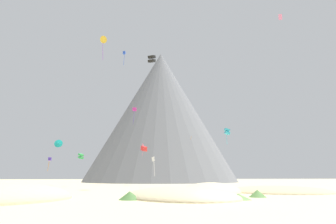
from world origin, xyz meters
TOP-DOWN VIEW (x-y plane):
  - ground_plane at (0.00, 0.00)m, footprint 400.00×400.00m
  - dune_foreground_left at (3.21, 14.66)m, footprint 17.06×23.17m
  - dune_foreground_right at (-20.94, 4.91)m, footprint 17.29×18.72m
  - dune_midground at (14.49, 16.68)m, footprint 21.95×21.50m
  - dune_back_low at (-2.60, 6.63)m, footprint 17.07×19.33m
  - bush_far_left at (2.86, 2.78)m, footprint 2.89×2.89m
  - bush_low_patch at (-8.47, 4.34)m, footprint 3.30×3.30m
  - bush_scatter_east at (6.46, 6.02)m, footprint 2.33×2.33m
  - rock_massif at (6.06, 96.71)m, footprint 73.86×73.86m
  - kite_red_low at (-3.96, 50.71)m, footprint 1.81×1.83m
  - kite_teal_low at (-25.02, 48.20)m, footprint 2.02×0.79m
  - kite_rainbow_low at (-3.55, 59.89)m, footprint 0.76×0.79m
  - kite_pink_high at (23.58, 27.13)m, footprint 0.85×0.49m
  - kite_cyan_mid at (17.92, 48.11)m, footprint 1.39×1.29m
  - kite_magenta_mid at (-6.42, 58.50)m, footprint 1.22×1.25m
  - kite_orange_low at (10.57, 59.33)m, footprint 0.42×0.53m
  - kite_black_mid at (-4.10, 29.22)m, footprint 1.73×1.77m
  - kite_indigo_low at (-27.92, 53.43)m, footprint 0.81×0.85m
  - kite_white_low at (-2.60, 38.87)m, footprint 0.62×0.99m
  - kite_gold_high at (-14.85, 40.79)m, footprint 1.90×1.59m
  - kite_green_low at (-19.54, 48.39)m, footprint 1.43×1.42m
  - kite_blue_high at (-9.91, 57.96)m, footprint 0.91×0.86m

SIDE VIEW (x-z plane):
  - ground_plane at x=0.00m, z-range 0.00..0.00m
  - dune_foreground_left at x=3.21m, z-range -1.52..1.52m
  - dune_foreground_right at x=-20.94m, z-range -1.77..1.77m
  - dune_midground at x=14.49m, z-range -0.93..0.93m
  - dune_back_low at x=-2.60m, z-range -1.26..1.26m
  - bush_far_left at x=2.86m, z-range 0.00..0.63m
  - bush_scatter_east at x=6.46m, z-range 0.00..0.86m
  - bush_low_patch at x=-8.47m, z-range 0.00..0.88m
  - kite_white_low at x=-2.60m, z-range 3.39..7.64m
  - kite_indigo_low at x=-27.92m, z-range 4.87..8.31m
  - kite_green_low at x=-19.54m, z-range 6.46..7.84m
  - kite_red_low at x=-3.96m, z-range 8.64..10.19m
  - kite_teal_low at x=-25.02m, z-range 9.21..11.18m
  - kite_rainbow_low at x=-3.55m, z-range 8.82..12.39m
  - kite_orange_low at x=10.57m, z-range 13.01..13.98m
  - kite_cyan_mid at x=17.92m, z-range 11.83..16.13m
  - kite_magenta_mid at x=-6.42m, z-range 18.94..23.97m
  - kite_black_mid at x=-4.10m, z-range 24.89..26.63m
  - rock_massif at x=6.06m, z-range -0.74..54.57m
  - kite_gold_high at x=-14.85m, z-range 31.45..37.62m
  - kite_pink_high at x=23.58m, z-range 35.59..36.80m
  - kite_blue_high at x=-9.91m, z-range 36.43..40.85m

